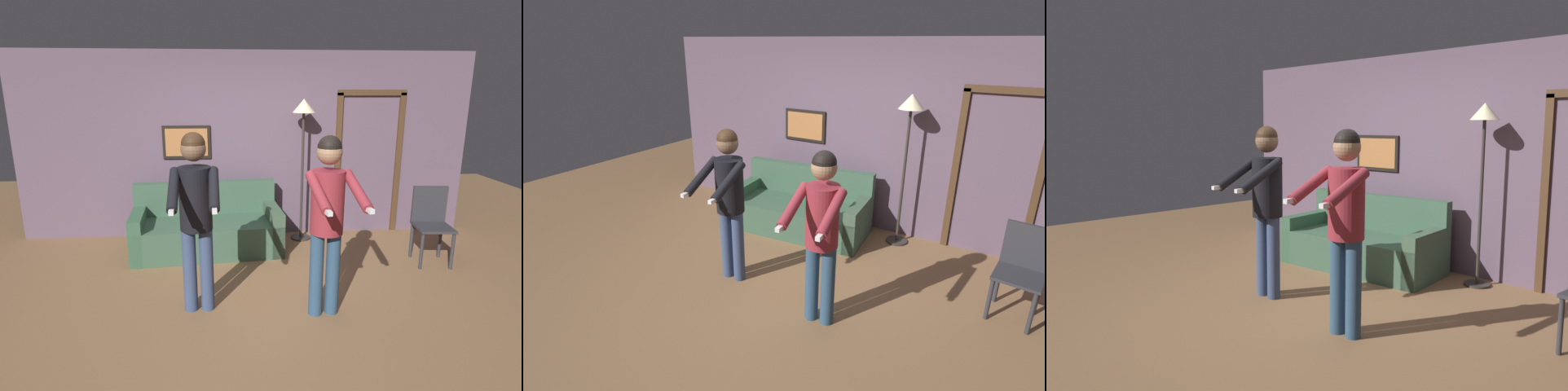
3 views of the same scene
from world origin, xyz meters
TOP-DOWN VIEW (x-y plane):
  - ground_plane at (0.00, 0.00)m, footprint 12.00×12.00m
  - back_wall_assembly at (0.02, 2.09)m, footprint 6.40×0.10m
  - couch at (-0.56, 1.44)m, footprint 1.97×1.02m
  - torchiere_lamp at (0.75, 1.79)m, footprint 0.31×0.31m
  - person_standing_left at (-0.57, -0.09)m, footprint 0.45×0.69m
  - person_standing_right at (0.62, -0.25)m, footprint 0.48×0.71m
  - dining_chair_distant at (2.20, 0.90)m, footprint 0.46×0.46m

SIDE VIEW (x-z plane):
  - ground_plane at x=0.00m, z-range 0.00..0.00m
  - couch at x=-0.56m, z-range -0.16..0.71m
  - dining_chair_distant at x=2.20m, z-range 0.06..0.99m
  - person_standing_right at x=0.62m, z-range 0.18..1.89m
  - person_standing_left at x=-0.57m, z-range 0.18..1.91m
  - back_wall_assembly at x=0.02m, z-range 0.00..2.60m
  - torchiere_lamp at x=0.75m, z-range 0.62..2.58m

